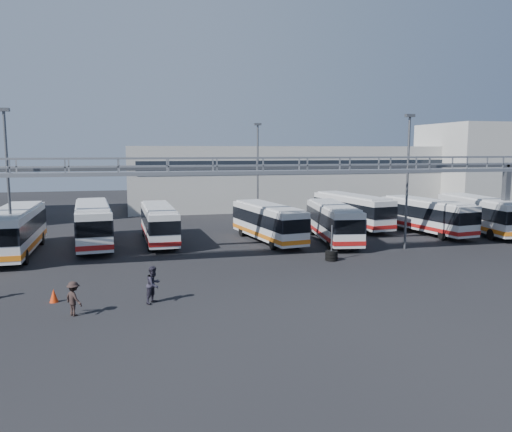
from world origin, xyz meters
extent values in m
plane|color=black|center=(0.00, 0.00, 0.00)|extent=(140.00, 140.00, 0.00)
cube|color=gray|center=(0.00, 5.00, 6.10)|extent=(50.00, 1.80, 0.22)
cube|color=gray|center=(0.00, 4.15, 7.05)|extent=(50.00, 0.10, 0.10)
cube|color=gray|center=(0.00, 5.85, 7.05)|extent=(50.00, 0.10, 0.10)
cube|color=#4C4F54|center=(0.00, 9.00, 6.30)|extent=(45.00, 0.50, 0.35)
cube|color=#9E9E99|center=(12.00, 38.00, 4.00)|extent=(42.00, 14.00, 8.00)
cube|color=#B2B2AD|center=(38.00, 32.00, 5.50)|extent=(14.00, 12.00, 11.00)
cylinder|color=#4C4F54|center=(-16.00, 8.00, 5.00)|extent=(0.18, 0.18, 10.00)
cube|color=#4C4F54|center=(-16.00, 8.00, 10.10)|extent=(0.70, 0.35, 0.22)
cylinder|color=#4C4F54|center=(12.00, 7.00, 5.00)|extent=(0.18, 0.18, 10.00)
cube|color=#4C4F54|center=(12.00, 7.00, 10.10)|extent=(0.70, 0.35, 0.22)
cylinder|color=#4C4F54|center=(4.00, 22.00, 5.00)|extent=(0.18, 0.18, 10.00)
cube|color=#4C4F54|center=(4.00, 22.00, 10.10)|extent=(0.70, 0.35, 0.22)
cube|color=silver|center=(-16.54, 11.60, 1.86)|extent=(2.84, 11.26, 2.80)
cube|color=black|center=(-16.54, 11.60, 2.19)|extent=(2.90, 11.33, 1.12)
cube|color=orange|center=(-16.54, 11.60, 0.87)|extent=(2.89, 11.32, 0.36)
cube|color=silver|center=(-16.54, 11.60, 3.34)|extent=(2.55, 10.14, 0.16)
cylinder|color=black|center=(-15.30, 8.05, 0.51)|extent=(0.33, 1.03, 1.02)
cylinder|color=black|center=(-17.79, 15.15, 0.51)|extent=(0.33, 1.03, 1.02)
cylinder|color=black|center=(-15.48, 15.21, 0.51)|extent=(0.33, 1.03, 1.02)
cube|color=silver|center=(-11.39, 13.91, 1.83)|extent=(3.55, 11.24, 2.76)
cube|color=black|center=(-11.39, 13.91, 2.16)|extent=(3.61, 11.31, 1.11)
cube|color=#A01413|center=(-11.39, 13.91, 0.85)|extent=(3.60, 11.30, 0.35)
cube|color=silver|center=(-11.39, 13.91, 3.30)|extent=(3.19, 10.12, 0.16)
cylinder|color=black|center=(-12.19, 10.28, 0.50)|extent=(0.40, 1.03, 1.01)
cylinder|color=black|center=(-9.93, 10.50, 0.50)|extent=(0.40, 1.03, 1.01)
cylinder|color=black|center=(-12.86, 17.33, 0.50)|extent=(0.40, 1.03, 1.01)
cylinder|color=black|center=(-10.60, 17.54, 0.50)|extent=(0.40, 1.03, 1.01)
cube|color=silver|center=(-6.26, 14.06, 1.66)|extent=(2.69, 10.08, 2.50)
cube|color=black|center=(-6.26, 14.06, 1.95)|extent=(2.75, 10.14, 1.00)
cube|color=#A01413|center=(-6.26, 14.06, 0.77)|extent=(2.74, 10.13, 0.32)
cube|color=silver|center=(-6.26, 14.06, 2.98)|extent=(2.42, 9.07, 0.15)
cylinder|color=black|center=(-7.14, 10.82, 0.45)|extent=(0.31, 0.92, 0.91)
cylinder|color=black|center=(-5.12, 10.91, 0.45)|extent=(0.31, 0.92, 0.91)
cylinder|color=black|center=(-7.41, 17.21, 0.45)|extent=(0.31, 0.92, 0.91)
cylinder|color=black|center=(-5.39, 17.30, 0.45)|extent=(0.31, 0.92, 0.91)
cube|color=silver|center=(2.52, 12.39, 1.69)|extent=(3.95, 10.41, 2.54)
cube|color=black|center=(2.52, 12.39, 1.99)|extent=(4.02, 10.48, 1.02)
cube|color=orange|center=(2.52, 12.39, 0.79)|extent=(4.01, 10.47, 0.32)
cube|color=silver|center=(2.52, 12.39, 3.03)|extent=(3.55, 9.37, 0.15)
cylinder|color=black|center=(2.03, 9.01, 0.46)|extent=(0.43, 0.96, 0.92)
cylinder|color=black|center=(4.07, 9.35, 0.46)|extent=(0.43, 0.96, 0.92)
cylinder|color=black|center=(0.96, 15.43, 0.46)|extent=(0.43, 0.96, 0.92)
cylinder|color=black|center=(3.01, 15.77, 0.46)|extent=(0.43, 0.96, 0.92)
cube|color=silver|center=(7.76, 11.16, 1.71)|extent=(3.81, 10.56, 2.58)
cube|color=black|center=(7.76, 11.16, 2.02)|extent=(3.88, 10.62, 1.03)
cube|color=#A01413|center=(7.76, 11.16, 0.80)|extent=(3.87, 10.61, 0.33)
cube|color=silver|center=(7.76, 11.16, 3.08)|extent=(3.43, 9.50, 0.15)
cylinder|color=black|center=(6.24, 8.05, 0.47)|extent=(0.41, 0.97, 0.94)
cylinder|color=black|center=(8.33, 7.74, 0.47)|extent=(0.41, 0.97, 0.94)
cylinder|color=black|center=(7.20, 14.58, 0.47)|extent=(0.41, 0.97, 0.94)
cylinder|color=black|center=(9.28, 14.28, 0.47)|extent=(0.41, 0.97, 0.94)
cube|color=silver|center=(12.33, 17.53, 1.77)|extent=(4.00, 10.92, 2.67)
cube|color=black|center=(12.33, 17.53, 2.09)|extent=(4.07, 10.99, 1.07)
cube|color=#A01413|center=(12.33, 17.53, 0.83)|extent=(4.06, 10.98, 0.34)
cube|color=silver|center=(12.33, 17.53, 3.18)|extent=(3.60, 9.83, 0.16)
cylinder|color=black|center=(11.76, 13.99, 0.49)|extent=(0.43, 1.00, 0.97)
cylinder|color=black|center=(13.92, 14.32, 0.49)|extent=(0.43, 1.00, 0.97)
cylinder|color=black|center=(10.73, 20.75, 0.49)|extent=(0.43, 1.00, 0.97)
cylinder|color=black|center=(12.90, 21.08, 0.49)|extent=(0.43, 1.00, 0.97)
cube|color=silver|center=(17.53, 12.90, 1.70)|extent=(3.83, 10.50, 2.57)
cube|color=black|center=(17.53, 12.90, 2.01)|extent=(3.90, 10.57, 1.03)
cube|color=#A01413|center=(17.53, 12.90, 0.79)|extent=(3.89, 10.56, 0.33)
cube|color=silver|center=(17.53, 12.90, 3.06)|extent=(3.45, 9.45, 0.15)
cylinder|color=black|center=(16.98, 9.50, 0.47)|extent=(0.42, 0.96, 0.93)
cylinder|color=black|center=(19.05, 9.81, 0.47)|extent=(0.42, 0.96, 0.93)
cylinder|color=black|center=(16.01, 16.00, 0.47)|extent=(0.42, 0.96, 0.93)
cylinder|color=black|center=(18.08, 16.31, 0.47)|extent=(0.42, 0.96, 0.93)
cube|color=silver|center=(22.41, 11.94, 1.79)|extent=(3.38, 10.98, 2.70)
cube|color=black|center=(22.41, 11.94, 2.11)|extent=(3.44, 11.05, 1.08)
cube|color=orange|center=(22.41, 11.94, 0.84)|extent=(3.43, 11.04, 0.34)
cube|color=silver|center=(22.41, 11.94, 3.22)|extent=(3.04, 9.88, 0.16)
cylinder|color=black|center=(21.01, 8.59, 0.49)|extent=(0.38, 1.00, 0.98)
cylinder|color=black|center=(21.61, 15.48, 0.49)|extent=(0.38, 1.00, 0.98)
cylinder|color=black|center=(23.81, 15.29, 0.49)|extent=(0.38, 1.00, 0.98)
imported|color=#272432|center=(-7.28, -2.38, 0.93)|extent=(1.11, 1.15, 1.87)
imported|color=black|center=(-10.93, -3.49, 0.80)|extent=(1.13, 1.18, 1.61)
cone|color=red|center=(-12.16, -1.12, 0.34)|extent=(0.55, 0.55, 0.68)
cylinder|color=black|center=(4.96, 4.50, 0.12)|extent=(0.86, 0.86, 0.20)
cylinder|color=black|center=(4.96, 4.50, 0.35)|extent=(0.86, 0.86, 0.20)
cylinder|color=black|center=(4.96, 4.50, 0.57)|extent=(0.86, 0.86, 0.20)
cylinder|color=#4C4F54|center=(4.96, 4.50, 1.23)|extent=(0.12, 0.12, 2.46)
camera|label=1|loc=(-7.97, -27.00, 7.58)|focal=35.00mm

